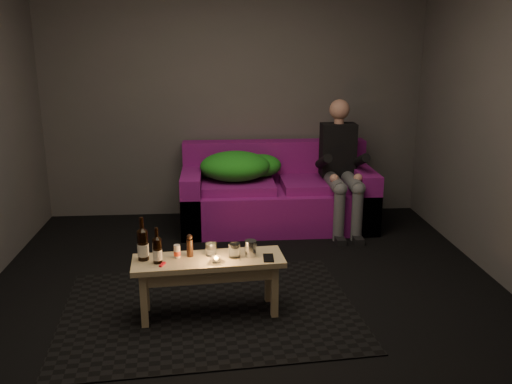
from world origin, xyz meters
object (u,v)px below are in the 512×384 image
(person, at_px, (341,164))
(steel_cup, at_px, (251,248))
(beer_bottle_a, at_px, (143,244))
(beer_bottle_b, at_px, (157,250))
(coffee_table, at_px, (209,268))
(sofa, at_px, (277,196))

(person, relative_size, steel_cup, 11.57)
(beer_bottle_a, relative_size, steel_cup, 2.71)
(beer_bottle_b, bearing_deg, beer_bottle_a, 148.63)
(beer_bottle_b, height_order, steel_cup, beer_bottle_b)
(steel_cup, bearing_deg, person, 59.20)
(person, relative_size, coffee_table, 1.23)
(coffee_table, bearing_deg, person, 52.91)
(sofa, relative_size, beer_bottle_b, 7.77)
(sofa, distance_m, steel_cup, 1.91)
(beer_bottle_a, bearing_deg, sofa, 59.04)
(coffee_table, xyz_separation_m, beer_bottle_a, (-0.44, 0.01, 0.19))
(beer_bottle_b, bearing_deg, steel_cup, 6.67)
(person, distance_m, steel_cup, 2.00)
(sofa, height_order, beer_bottle_b, sofa)
(sofa, distance_m, beer_bottle_a, 2.20)
(sofa, relative_size, beer_bottle_a, 6.41)
(beer_bottle_a, bearing_deg, person, 44.58)
(coffee_table, xyz_separation_m, steel_cup, (0.29, 0.02, 0.13))
(sofa, xyz_separation_m, person, (0.62, -0.16, 0.37))
(steel_cup, bearing_deg, beer_bottle_a, -179.12)
(person, xyz_separation_m, steel_cup, (-1.02, -1.71, -0.19))
(sofa, distance_m, coffee_table, 2.01)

